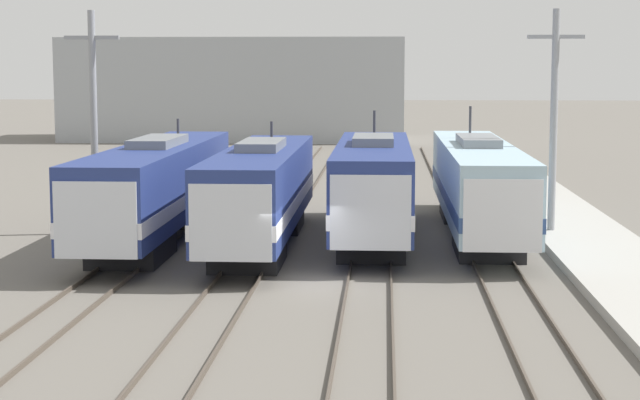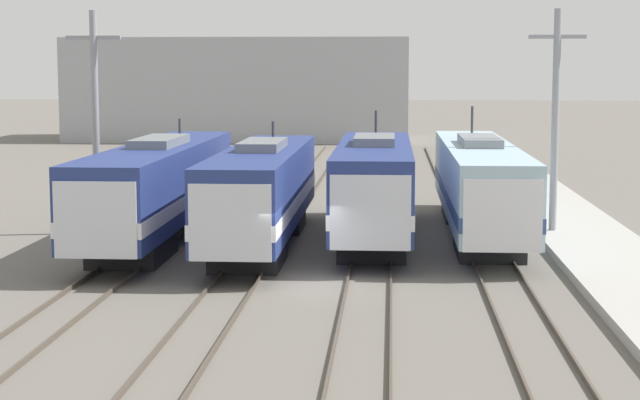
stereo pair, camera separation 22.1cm
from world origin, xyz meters
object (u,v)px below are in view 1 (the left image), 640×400
object	(u,v)px
locomotive_center_left	(260,193)
locomotive_far_right	(479,186)
locomotive_far_left	(156,189)
catenary_tower_right	(554,119)
locomotive_center_right	(373,188)
catenary_tower_left	(94,118)

from	to	relation	value
locomotive_center_left	locomotive_far_right	size ratio (longest dim) A/B	0.88
locomotive_far_left	catenary_tower_right	world-z (taller)	catenary_tower_right
locomotive_far_right	locomotive_center_right	bearing A→B (deg)	-160.79
locomotive_far_left	locomotive_center_left	world-z (taller)	locomotive_far_left
locomotive_center_left	locomotive_center_right	distance (m)	4.80
locomotive_far_left	catenary_tower_left	size ratio (longest dim) A/B	2.06
catenary_tower_left	catenary_tower_right	bearing A→B (deg)	0.00
locomotive_center_right	catenary_tower_left	world-z (taller)	catenary_tower_left
locomotive_far_left	catenary_tower_left	bearing A→B (deg)	146.38
catenary_tower_left	locomotive_far_right	bearing A→B (deg)	0.50
locomotive_center_left	locomotive_far_right	distance (m)	9.48
locomotive_far_right	catenary_tower_right	size ratio (longest dim) A/B	2.09
catenary_tower_left	locomotive_far_left	bearing A→B (deg)	-33.62
locomotive_far_left	catenary_tower_right	size ratio (longest dim) A/B	2.06
locomotive_far_left	locomotive_center_left	distance (m)	4.59
catenary_tower_left	catenary_tower_right	xyz separation A→B (m)	(19.34, 0.00, 0.00)
catenary_tower_left	catenary_tower_right	size ratio (longest dim) A/B	1.00
locomotive_far_left	catenary_tower_right	xyz separation A→B (m)	(16.28, 2.03, 2.78)
catenary_tower_left	catenary_tower_right	distance (m)	19.34
locomotive_center_right	locomotive_far_right	world-z (taller)	locomotive_far_right
locomotive_center_left	locomotive_far_right	bearing A→B (deg)	21.22
locomotive_far_left	locomotive_center_right	distance (m)	8.86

